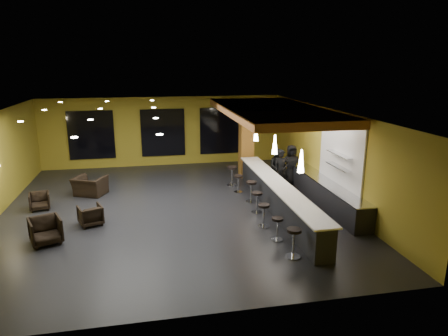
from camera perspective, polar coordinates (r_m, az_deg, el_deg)
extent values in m
cube|color=black|center=(14.82, -7.28, -5.93)|extent=(12.00, 13.00, 0.10)
cube|color=black|center=(13.95, -7.77, 8.02)|extent=(12.00, 13.00, 0.10)
cube|color=olive|center=(20.68, -8.73, 5.20)|extent=(12.00, 0.10, 3.50)
cube|color=olive|center=(8.10, -4.38, -10.36)|extent=(12.00, 0.10, 3.50)
cube|color=olive|center=(15.82, 14.92, 1.84)|extent=(0.10, 13.00, 3.50)
cube|color=#B56B35|center=(15.70, 6.90, 8.12)|extent=(3.60, 8.00, 0.28)
cube|color=black|center=(20.74, -18.43, 4.49)|extent=(2.20, 0.06, 2.40)
cube|color=black|center=(20.58, -8.71, 5.01)|extent=(2.20, 0.06, 2.40)
cube|color=black|center=(20.92, -0.44, 5.34)|extent=(2.20, 0.06, 2.40)
cube|color=white|center=(14.85, 16.33, 1.90)|extent=(0.06, 3.20, 2.40)
cube|color=black|center=(14.37, 7.65, -4.28)|extent=(0.60, 8.00, 1.00)
cube|color=white|center=(14.21, 7.72, -2.28)|extent=(0.78, 8.10, 0.05)
cube|color=black|center=(15.56, 14.06, -3.36)|extent=(0.70, 6.00, 0.86)
cube|color=silver|center=(15.43, 14.17, -1.76)|extent=(0.72, 6.00, 0.03)
cube|color=silver|center=(14.71, 16.08, 0.19)|extent=(0.30, 1.50, 0.03)
cube|color=silver|center=(14.61, 16.21, 1.89)|extent=(0.30, 1.50, 0.03)
cube|color=brown|center=(18.32, 3.21, 4.08)|extent=(0.60, 0.60, 3.50)
cone|color=white|center=(12.05, 10.96, 0.98)|extent=(0.20, 0.20, 0.70)
cone|color=white|center=(14.34, 7.27, 3.37)|extent=(0.20, 0.20, 0.70)
cone|color=white|center=(16.69, 4.59, 5.08)|extent=(0.20, 0.20, 0.70)
imported|color=black|center=(16.56, 8.15, -0.35)|extent=(0.65, 0.44, 1.75)
imported|color=black|center=(17.40, 7.64, 0.17)|extent=(0.87, 0.72, 1.60)
imported|color=black|center=(17.47, 9.57, 0.42)|extent=(0.89, 0.61, 1.75)
imported|color=black|center=(12.99, -24.13, -8.16)|extent=(1.11, 1.12, 0.79)
imported|color=black|center=(13.89, -18.54, -6.40)|extent=(0.92, 0.93, 0.66)
imported|color=black|center=(15.96, -24.85, -4.30)|extent=(0.82, 0.83, 0.63)
imported|color=black|center=(16.88, -18.61, -2.44)|extent=(1.48, 1.41, 0.76)
cylinder|color=silver|center=(11.41, 9.81, -12.34)|extent=(0.42, 0.42, 0.03)
cylinder|color=silver|center=(11.24, 9.90, -10.64)|extent=(0.07, 0.07, 0.74)
cylinder|color=black|center=(11.07, 9.99, -8.76)|extent=(0.40, 0.40, 0.08)
cylinder|color=silver|center=(12.32, 7.55, -10.09)|extent=(0.36, 0.36, 0.03)
cylinder|color=silver|center=(12.19, 7.60, -8.72)|extent=(0.06, 0.06, 0.63)
cylinder|color=black|center=(12.06, 7.66, -7.23)|extent=(0.34, 0.34, 0.07)
cylinder|color=silver|center=(13.19, 5.63, -8.28)|extent=(0.39, 0.39, 0.03)
cylinder|color=silver|center=(13.06, 5.67, -6.89)|extent=(0.07, 0.07, 0.68)
cylinder|color=black|center=(12.93, 5.72, -5.36)|extent=(0.37, 0.37, 0.08)
cylinder|color=silver|center=(14.34, 4.70, -6.31)|extent=(0.39, 0.39, 0.03)
cylinder|color=silver|center=(14.22, 4.73, -5.02)|extent=(0.07, 0.07, 0.67)
cylinder|color=black|center=(14.10, 4.76, -3.62)|extent=(0.37, 0.37, 0.08)
cylinder|color=silver|center=(15.37, 3.88, -4.79)|extent=(0.41, 0.41, 0.03)
cylinder|color=silver|center=(15.25, 3.91, -3.50)|extent=(0.07, 0.07, 0.72)
cylinder|color=black|center=(15.13, 3.93, -2.09)|extent=(0.39, 0.39, 0.08)
cylinder|color=silver|center=(16.45, 2.05, -3.43)|extent=(0.37, 0.37, 0.03)
cylinder|color=silver|center=(16.35, 2.06, -2.35)|extent=(0.06, 0.06, 0.64)
cylinder|color=black|center=(16.25, 2.08, -1.17)|extent=(0.35, 0.35, 0.07)
cylinder|color=silver|center=(17.29, 1.15, -2.49)|extent=(0.43, 0.43, 0.03)
cylinder|color=silver|center=(17.18, 1.16, -1.27)|extent=(0.08, 0.08, 0.76)
cylinder|color=black|center=(17.07, 1.16, 0.06)|extent=(0.41, 0.41, 0.09)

